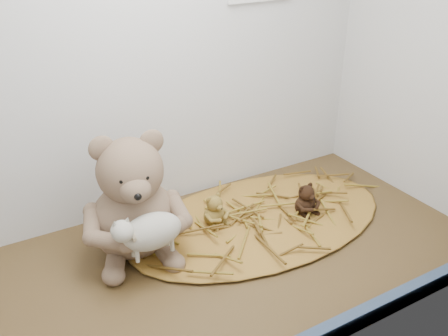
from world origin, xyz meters
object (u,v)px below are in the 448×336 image
toy_lamb (152,232)px  mini_teddy_tan (214,208)px  main_teddy (132,195)px  mini_teddy_brown (305,198)px

toy_lamb → mini_teddy_tan: size_ratio=2.08×
main_teddy → mini_teddy_tan: size_ratio=3.59×
toy_lamb → mini_teddy_brown: (41.09, 2.24, -5.54)cm
main_teddy → mini_teddy_brown: 42.76cm
main_teddy → mini_teddy_brown: main_teddy is taller
mini_teddy_tan → mini_teddy_brown: (21.63, -7.17, 0.07)cm
main_teddy → toy_lamb: bearing=-78.2°
toy_lamb → mini_teddy_tan: bearing=25.8°
main_teddy → mini_teddy_tan: (19.46, -0.71, -8.88)cm
main_teddy → toy_lamb: main_teddy is taller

